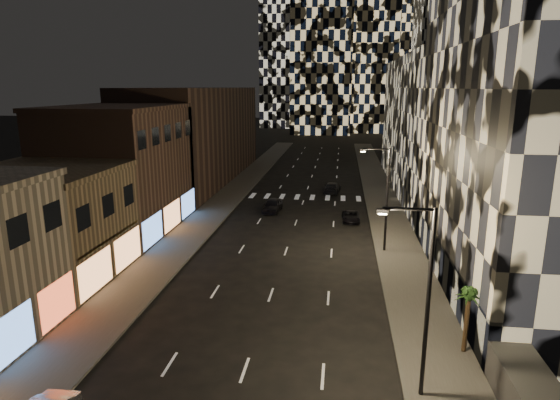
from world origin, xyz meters
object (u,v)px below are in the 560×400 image
(car_dark_midlane, at_px, (272,205))
(streetlight_near, at_px, (423,290))
(car_dark_rightlane, at_px, (351,216))
(car_dark_oncoming, at_px, (332,188))
(palm_tree, at_px, (469,299))
(streetlight_far, at_px, (385,192))

(car_dark_midlane, bearing_deg, streetlight_near, -66.18)
(streetlight_near, distance_m, car_dark_rightlane, 29.77)
(streetlight_near, bearing_deg, car_dark_midlane, 109.68)
(car_dark_midlane, relative_size, car_dark_oncoming, 0.91)
(car_dark_rightlane, height_order, palm_tree, palm_tree)
(car_dark_oncoming, bearing_deg, car_dark_midlane, 64.00)
(streetlight_near, bearing_deg, streetlight_far, 90.00)
(streetlight_far, relative_size, palm_tree, 2.45)
(streetlight_near, xyz_separation_m, palm_tree, (3.15, 4.09, -2.17))
(streetlight_near, height_order, car_dark_oncoming, streetlight_near)
(car_dark_oncoming, xyz_separation_m, palm_tree, (8.00, -39.03, 2.47))
(streetlight_near, bearing_deg, car_dark_oncoming, 96.42)
(car_dark_midlane, distance_m, car_dark_rightlane, 9.42)
(palm_tree, bearing_deg, streetlight_near, -127.57)
(streetlight_far, bearing_deg, car_dark_oncoming, 101.86)
(streetlight_near, height_order, car_dark_rightlane, streetlight_near)
(streetlight_far, relative_size, car_dark_oncoming, 1.82)
(car_dark_rightlane, bearing_deg, streetlight_far, -76.38)
(car_dark_midlane, xyz_separation_m, car_dark_rightlane, (8.97, -2.86, -0.23))
(car_dark_midlane, bearing_deg, car_dark_oncoming, 63.00)
(car_dark_midlane, relative_size, palm_tree, 1.23)
(car_dark_midlane, bearing_deg, palm_tree, -58.29)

